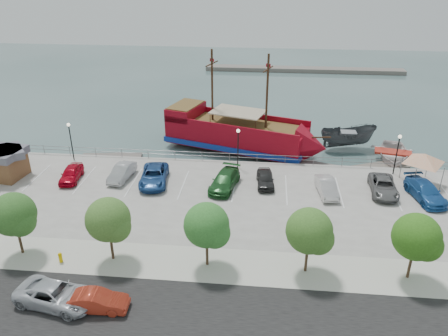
# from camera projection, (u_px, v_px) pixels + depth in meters

# --- Properties ---
(ground) EXTENTS (160.00, 160.00, 0.00)m
(ground) POSITION_uv_depth(u_px,v_px,m) (232.00, 207.00, 40.84)
(ground) COLOR #324C4A
(street) EXTENTS (100.00, 8.00, 0.04)m
(street) POSITION_uv_depth(u_px,v_px,m) (210.00, 329.00, 26.07)
(street) COLOR black
(street) RESTS_ON land_slab
(sidewalk) EXTENTS (100.00, 4.00, 0.05)m
(sidewalk) POSITION_uv_depth(u_px,v_px,m) (221.00, 265.00, 31.44)
(sidewalk) COLOR beige
(sidewalk) RESTS_ON land_slab
(seawall_railing) EXTENTS (50.00, 0.06, 1.00)m
(seawall_railing) POSITION_uv_depth(u_px,v_px,m) (239.00, 157.00, 47.17)
(seawall_railing) COLOR slate
(seawall_railing) RESTS_ON land_slab
(far_shore) EXTENTS (40.00, 3.00, 0.80)m
(far_shore) POSITION_uv_depth(u_px,v_px,m) (304.00, 70.00, 89.03)
(far_shore) COLOR #665E55
(far_shore) RESTS_ON ground
(pirate_ship) EXTENTS (19.87, 10.89, 12.31)m
(pirate_ship) POSITION_uv_depth(u_px,v_px,m) (247.00, 136.00, 51.47)
(pirate_ship) COLOR maroon
(pirate_ship) RESTS_ON ground
(patrol_boat) EXTENTS (7.24, 3.92, 2.65)m
(patrol_boat) POSITION_uv_depth(u_px,v_px,m) (348.00, 139.00, 52.55)
(patrol_boat) COLOR #404447
(patrol_boat) RESTS_ON ground
(speedboat) EXTENTS (6.15, 7.67, 1.41)m
(speedboat) POSITION_uv_depth(u_px,v_px,m) (393.00, 155.00, 49.68)
(speedboat) COLOR silver
(speedboat) RESTS_ON ground
(dock_west) EXTENTS (7.08, 2.79, 0.39)m
(dock_west) POSITION_uv_depth(u_px,v_px,m) (111.00, 158.00, 50.34)
(dock_west) COLOR #66605A
(dock_west) RESTS_ON ground
(dock_mid) EXTENTS (6.98, 3.99, 0.38)m
(dock_mid) POSITION_uv_depth(u_px,v_px,m) (316.00, 166.00, 48.23)
(dock_mid) COLOR slate
(dock_mid) RESTS_ON ground
(dock_east) EXTENTS (7.86, 5.10, 0.44)m
(dock_east) POSITION_uv_depth(u_px,v_px,m) (375.00, 169.00, 47.64)
(dock_east) COLOR #6C6459
(dock_east) RESTS_ON ground
(shed) EXTENTS (4.06, 4.06, 2.99)m
(shed) POSITION_uv_depth(u_px,v_px,m) (5.00, 163.00, 43.47)
(shed) COLOR brown
(shed) RESTS_ON land_slab
(canopy_tent) EXTENTS (5.17, 5.17, 3.68)m
(canopy_tent) POSITION_uv_depth(u_px,v_px,m) (425.00, 154.00, 41.46)
(canopy_tent) COLOR slate
(canopy_tent) RESTS_ON land_slab
(street_van) EXTENTS (5.58, 3.30, 1.45)m
(street_van) POSITION_uv_depth(u_px,v_px,m) (56.00, 295.00, 27.67)
(street_van) COLOR silver
(street_van) RESTS_ON street
(street_sedan) EXTENTS (4.03, 1.55, 1.31)m
(street_sedan) POSITION_uv_depth(u_px,v_px,m) (97.00, 301.00, 27.26)
(street_sedan) COLOR #B6331E
(street_sedan) RESTS_ON street
(fire_hydrant) EXTENTS (0.29, 0.29, 0.84)m
(fire_hydrant) POSITION_uv_depth(u_px,v_px,m) (60.00, 257.00, 31.59)
(fire_hydrant) COLOR #E4B500
(fire_hydrant) RESTS_ON sidewalk
(lamp_post_left) EXTENTS (0.36, 0.36, 4.28)m
(lamp_post_left) POSITION_uv_depth(u_px,v_px,m) (70.00, 135.00, 46.58)
(lamp_post_left) COLOR black
(lamp_post_left) RESTS_ON land_slab
(lamp_post_mid) EXTENTS (0.36, 0.36, 4.28)m
(lamp_post_mid) POSITION_uv_depth(u_px,v_px,m) (238.00, 141.00, 44.95)
(lamp_post_mid) COLOR black
(lamp_post_mid) RESTS_ON land_slab
(lamp_post_right) EXTENTS (0.36, 0.36, 4.28)m
(lamp_post_right) POSITION_uv_depth(u_px,v_px,m) (398.00, 147.00, 43.50)
(lamp_post_right) COLOR black
(lamp_post_right) RESTS_ON land_slab
(tree_b) EXTENTS (3.30, 3.20, 5.00)m
(tree_b) POSITION_uv_depth(u_px,v_px,m) (15.00, 216.00, 31.30)
(tree_b) COLOR #473321
(tree_b) RESTS_ON sidewalk
(tree_c) EXTENTS (3.30, 3.20, 5.00)m
(tree_c) POSITION_uv_depth(u_px,v_px,m) (110.00, 221.00, 30.66)
(tree_c) COLOR #473321
(tree_c) RESTS_ON sidewalk
(tree_d) EXTENTS (3.30, 3.20, 5.00)m
(tree_d) POSITION_uv_depth(u_px,v_px,m) (208.00, 227.00, 30.03)
(tree_d) COLOR #473321
(tree_d) RESTS_ON sidewalk
(tree_e) EXTENTS (3.30, 3.20, 5.00)m
(tree_e) POSITION_uv_depth(u_px,v_px,m) (311.00, 233.00, 29.39)
(tree_e) COLOR #473321
(tree_e) RESTS_ON sidewalk
(tree_f) EXTENTS (3.30, 3.20, 5.00)m
(tree_f) POSITION_uv_depth(u_px,v_px,m) (419.00, 239.00, 28.76)
(tree_f) COLOR #473321
(tree_f) RESTS_ON sidewalk
(parked_car_a) EXTENTS (2.11, 4.28, 1.40)m
(parked_car_a) POSITION_uv_depth(u_px,v_px,m) (71.00, 174.00, 43.26)
(parked_car_a) COLOR #B30317
(parked_car_a) RESTS_ON land_slab
(parked_car_b) EXTENTS (1.98, 4.43, 1.41)m
(parked_car_b) POSITION_uv_depth(u_px,v_px,m) (122.00, 172.00, 43.49)
(parked_car_b) COLOR #A6A7A9
(parked_car_b) RESTS_ON land_slab
(parked_car_c) EXTENTS (3.19, 5.74, 1.52)m
(parked_car_c) POSITION_uv_depth(u_px,v_px,m) (154.00, 176.00, 42.67)
(parked_car_c) COLOR navy
(parked_car_c) RESTS_ON land_slab
(parked_car_d) EXTENTS (3.08, 5.52, 1.51)m
(parked_car_d) POSITION_uv_depth(u_px,v_px,m) (225.00, 181.00, 41.77)
(parked_car_d) COLOR #205825
(parked_car_d) RESTS_ON land_slab
(parked_car_e) EXTENTS (1.93, 4.11, 1.36)m
(parked_car_e) POSITION_uv_depth(u_px,v_px,m) (265.00, 179.00, 42.31)
(parked_car_e) COLOR #252525
(parked_car_e) RESTS_ON land_slab
(parked_car_f) EXTENTS (2.01, 4.42, 1.41)m
(parked_car_f) POSITION_uv_depth(u_px,v_px,m) (327.00, 187.00, 40.70)
(parked_car_f) COLOR beige
(parked_car_f) RESTS_ON land_slab
(parked_car_g) EXTENTS (2.63, 5.16, 1.39)m
(parked_car_g) POSITION_uv_depth(u_px,v_px,m) (383.00, 186.00, 40.87)
(parked_car_g) COLOR slate
(parked_car_g) RESTS_ON land_slab
(parked_car_h) EXTENTS (3.19, 5.62, 1.53)m
(parked_car_h) POSITION_uv_depth(u_px,v_px,m) (425.00, 191.00, 39.84)
(parked_car_h) COLOR #20589F
(parked_car_h) RESTS_ON land_slab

